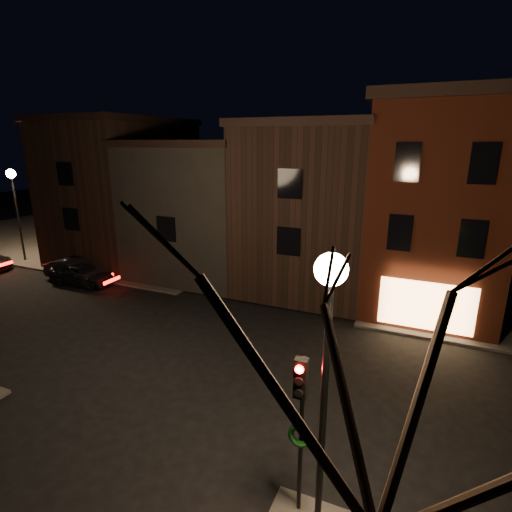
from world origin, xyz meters
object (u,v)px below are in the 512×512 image
Objects in this scene: street_lamp_near at (328,328)px; bare_tree_right at (395,364)px; parked_car_b at (75,271)px; traffic_signal at (301,413)px; parked_car_a at (82,274)px; street_lamp_far at (14,190)px.

bare_tree_right reaches higher than street_lamp_near.
parked_car_b is at bearing 146.57° from bare_tree_right.
bare_tree_right is (1.90, -2.99, 3.34)m from traffic_signal.
traffic_signal is 20.45m from parked_car_b.
street_lamp_near reaches higher than parked_car_a.
bare_tree_right is 2.15× the size of parked_car_a.
parked_car_a is at bearing 150.10° from traffic_signal.
street_lamp_near is 21.57m from parked_car_b.
parked_car_b is at bearing -14.22° from street_lamp_far.
parked_car_b is (-0.82, 0.24, 0.03)m from parked_car_a.
street_lamp_far is at bearing 154.17° from street_lamp_near.
parked_car_a is at bearing -14.46° from street_lamp_far.
parked_car_a is at bearing -100.00° from parked_car_b.
street_lamp_far is at bearing 82.22° from parked_car_b.
traffic_signal reaches higher than parked_car_a.
traffic_signal is 1.02× the size of parked_car_a.
street_lamp_far is 9.13m from parked_car_a.
street_lamp_far is 1.60× the size of traffic_signal.
street_lamp_far reaches higher than traffic_signal.
street_lamp_near is 1.51× the size of parked_car_b.
parked_car_b is (6.87, -1.74, -4.47)m from street_lamp_far.
bare_tree_right is at bearing -116.99° from parked_car_b.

